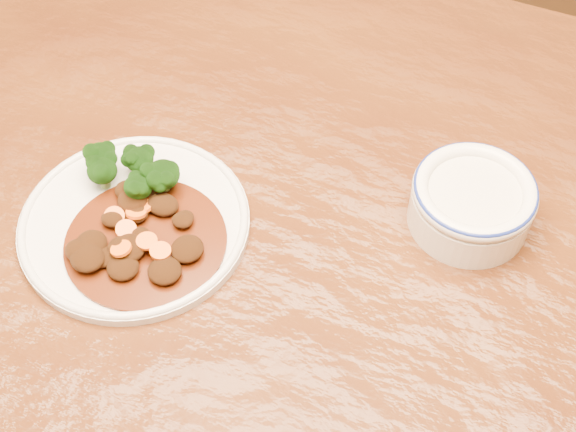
% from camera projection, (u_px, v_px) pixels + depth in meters
% --- Properties ---
extents(dining_table, '(1.50, 0.90, 0.75)m').
position_uv_depth(dining_table, '(275.00, 263.00, 0.88)').
color(dining_table, '#50280E').
rests_on(dining_table, ground).
extents(dinner_plate, '(0.23, 0.23, 0.01)m').
position_uv_depth(dinner_plate, '(134.00, 222.00, 0.81)').
color(dinner_plate, silver).
rests_on(dinner_plate, dining_table).
extents(broccoli_florets, '(0.11, 0.06, 0.04)m').
position_uv_depth(broccoli_florets, '(130.00, 170.00, 0.81)').
color(broccoli_florets, '#7CA254').
rests_on(broccoli_florets, dinner_plate).
extents(mince_stew, '(0.16, 0.16, 0.03)m').
position_uv_depth(mince_stew, '(136.00, 240.00, 0.78)').
color(mince_stew, '#491B07').
rests_on(mince_stew, dinner_plate).
extents(dip_bowl, '(0.12, 0.12, 0.06)m').
position_uv_depth(dip_bowl, '(472.00, 202.00, 0.79)').
color(dip_bowl, white).
rests_on(dip_bowl, dining_table).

